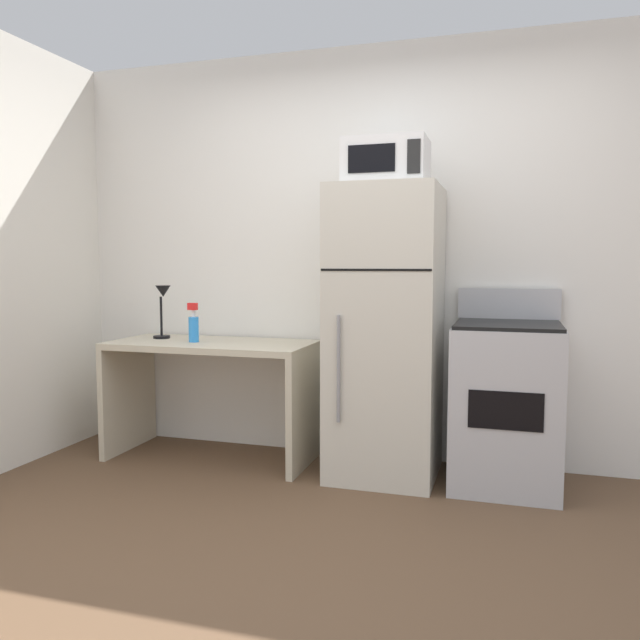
{
  "coord_description": "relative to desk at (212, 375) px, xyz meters",
  "views": [
    {
      "loc": [
        0.72,
        -2.27,
        1.25
      ],
      "look_at": [
        -0.3,
        1.1,
        0.93
      ],
      "focal_mm": 35.25,
      "sensor_mm": 36.0,
      "label": 1
    }
  ],
  "objects": [
    {
      "name": "desk",
      "position": [
        0.0,
        0.0,
        0.0
      ],
      "size": [
        1.29,
        0.61,
        0.75
      ],
      "color": "beige",
      "rests_on": "ground"
    },
    {
      "name": "wall_back_white",
      "position": [
        1.09,
        0.37,
        0.77
      ],
      "size": [
        5.0,
        0.1,
        2.6
      ],
      "primitive_type": "cube",
      "color": "white",
      "rests_on": "ground"
    },
    {
      "name": "spray_bottle",
      "position": [
        -0.1,
        -0.05,
        0.32
      ],
      "size": [
        0.06,
        0.06,
        0.25
      ],
      "color": "#2D8CEA",
      "rests_on": "desk"
    },
    {
      "name": "microwave",
      "position": [
        1.12,
        -0.03,
        1.28
      ],
      "size": [
        0.46,
        0.35,
        0.26
      ],
      "color": "silver",
      "rests_on": "refrigerator"
    },
    {
      "name": "ground_plane",
      "position": [
        1.09,
        -1.33,
        -0.53
      ],
      "size": [
        12.0,
        12.0,
        0.0
      ],
      "primitive_type": "plane",
      "color": "brown"
    },
    {
      "name": "oven_range",
      "position": [
        1.81,
        0.01,
        -0.07
      ],
      "size": [
        0.58,
        0.61,
        1.1
      ],
      "color": "#B7B7BC",
      "rests_on": "ground"
    },
    {
      "name": "refrigerator",
      "position": [
        1.12,
        -0.01,
        0.31
      ],
      "size": [
        0.61,
        0.65,
        1.68
      ],
      "color": "beige",
      "rests_on": "ground"
    },
    {
      "name": "desk_lamp",
      "position": [
        -0.38,
        0.05,
        0.46
      ],
      "size": [
        0.14,
        0.12,
        0.35
      ],
      "color": "black",
      "rests_on": "desk"
    }
  ]
}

